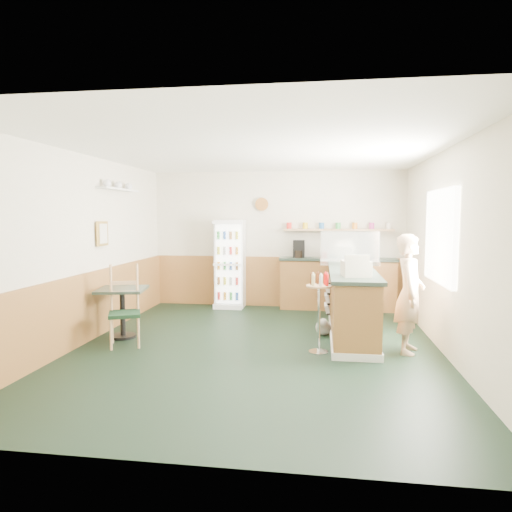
% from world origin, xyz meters
% --- Properties ---
extents(ground, '(6.00, 6.00, 0.00)m').
position_xyz_m(ground, '(0.00, 0.00, 0.00)').
color(ground, black).
rests_on(ground, ground).
extents(room_envelope, '(5.04, 6.02, 2.72)m').
position_xyz_m(room_envelope, '(-0.23, 0.73, 1.52)').
color(room_envelope, beige).
rests_on(room_envelope, ground).
extents(service_counter, '(0.68, 3.01, 1.01)m').
position_xyz_m(service_counter, '(1.35, 1.07, 0.46)').
color(service_counter, '#9F6833').
rests_on(service_counter, ground).
extents(back_counter, '(2.24, 0.42, 1.69)m').
position_xyz_m(back_counter, '(1.19, 2.80, 0.55)').
color(back_counter, '#9F6833').
rests_on(back_counter, ground).
extents(drinks_fridge, '(0.57, 0.51, 1.74)m').
position_xyz_m(drinks_fridge, '(-0.91, 2.74, 0.87)').
color(drinks_fridge, white).
rests_on(drinks_fridge, ground).
extents(display_case, '(0.96, 0.50, 0.55)m').
position_xyz_m(display_case, '(1.35, 1.69, 1.28)').
color(display_case, silver).
rests_on(display_case, service_counter).
extents(cash_register, '(0.41, 0.42, 0.21)m').
position_xyz_m(cash_register, '(1.35, 0.15, 1.11)').
color(cash_register, beige).
rests_on(cash_register, service_counter).
extents(shopkeeper, '(0.49, 0.60, 1.58)m').
position_xyz_m(shopkeeper, '(2.05, 0.10, 0.79)').
color(shopkeeper, tan).
rests_on(shopkeeper, ground).
extents(condiment_stand, '(0.34, 0.34, 1.06)m').
position_xyz_m(condiment_stand, '(0.86, -0.08, 0.68)').
color(condiment_stand, silver).
rests_on(condiment_stand, ground).
extents(newspaper_rack, '(0.09, 0.40, 0.65)m').
position_xyz_m(newspaper_rack, '(0.99, 1.37, 0.56)').
color(newspaper_rack, black).
rests_on(newspaper_rack, ground).
extents(cafe_table, '(0.79, 0.79, 0.75)m').
position_xyz_m(cafe_table, '(-2.05, 0.27, 0.53)').
color(cafe_table, black).
rests_on(cafe_table, ground).
extents(cafe_chair, '(0.55, 0.56, 1.14)m').
position_xyz_m(cafe_chair, '(-1.83, -0.05, 0.59)').
color(cafe_chair, black).
rests_on(cafe_chair, ground).
extents(dog_doorstop, '(0.24, 0.31, 0.29)m').
position_xyz_m(dog_doorstop, '(0.93, 0.81, 0.14)').
color(dog_doorstop, gray).
rests_on(dog_doorstop, ground).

